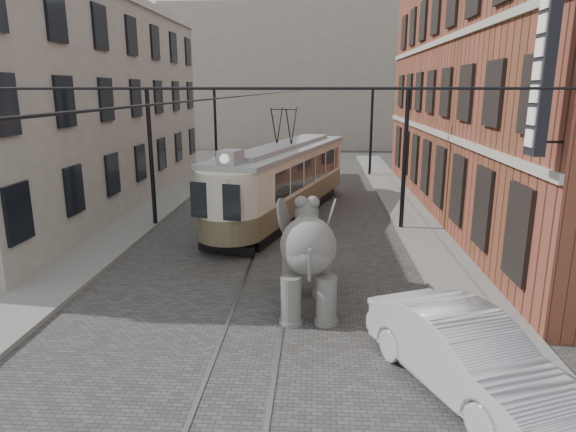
{
  "coord_description": "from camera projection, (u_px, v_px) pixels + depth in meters",
  "views": [
    {
      "loc": [
        1.58,
        -15.31,
        5.95
      ],
      "look_at": [
        0.67,
        -0.09,
        2.1
      ],
      "focal_mm": 31.53,
      "sensor_mm": 36.0,
      "label": 1
    }
  ],
  "objects": [
    {
      "name": "brick_building",
      "position": [
        526.0,
        88.0,
        22.97
      ],
      "size": [
        8.0,
        26.0,
        12.0
      ],
      "primitive_type": "cube",
      "color": "brown",
      "rests_on": "ground"
    },
    {
      "name": "tram",
      "position": [
        284.0,
        164.0,
        23.69
      ],
      "size": [
        6.08,
        13.02,
        5.08
      ],
      "primitive_type": null,
      "rotation": [
        0.0,
        0.0,
        -0.28
      ],
      "color": "beige",
      "rests_on": "ground"
    },
    {
      "name": "stucco_building",
      "position": [
        69.0,
        108.0,
        25.45
      ],
      "size": [
        7.0,
        24.0,
        10.0
      ],
      "primitive_type": "cube",
      "color": "gray",
      "rests_on": "ground"
    },
    {
      "name": "tram_rails",
      "position": [
        268.0,
        277.0,
        16.36
      ],
      "size": [
        1.54,
        80.0,
        0.02
      ],
      "primitive_type": null,
      "color": "slate",
      "rests_on": "ground"
    },
    {
      "name": "sidewalk_left",
      "position": [
        72.0,
        271.0,
        16.72
      ],
      "size": [
        2.0,
        60.0,
        0.15
      ],
      "primitive_type": "cube",
      "color": "slate",
      "rests_on": "ground"
    },
    {
      "name": "sidewalk_right",
      "position": [
        456.0,
        280.0,
        16.0
      ],
      "size": [
        2.0,
        60.0,
        0.15
      ],
      "primitive_type": "cube",
      "color": "slate",
      "rests_on": "ground"
    },
    {
      "name": "catenary",
      "position": [
        274.0,
        164.0,
        20.48
      ],
      "size": [
        11.0,
        30.2,
        6.0
      ],
      "primitive_type": null,
      "color": "black",
      "rests_on": "ground"
    },
    {
      "name": "ground",
      "position": [
        268.0,
        278.0,
        16.36
      ],
      "size": [
        120.0,
        120.0,
        0.0
      ],
      "primitive_type": "plane",
      "color": "#494643"
    },
    {
      "name": "distant_block",
      "position": [
        304.0,
        78.0,
        53.37
      ],
      "size": [
        28.0,
        10.0,
        14.0
      ],
      "primitive_type": "cube",
      "color": "gray",
      "rests_on": "ground"
    },
    {
      "name": "parked_car",
      "position": [
        465.0,
        353.0,
        10.09
      ],
      "size": [
        3.61,
        5.23,
        1.63
      ],
      "primitive_type": "imported",
      "rotation": [
        0.0,
        0.0,
        0.42
      ],
      "color": "#BAB8BE",
      "rests_on": "ground"
    },
    {
      "name": "elephant",
      "position": [
        308.0,
        260.0,
        13.72
      ],
      "size": [
        2.79,
        4.79,
        2.86
      ],
      "primitive_type": null,
      "rotation": [
        0.0,
        0.0,
        0.05
      ],
      "color": "#5C5955",
      "rests_on": "ground"
    }
  ]
}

